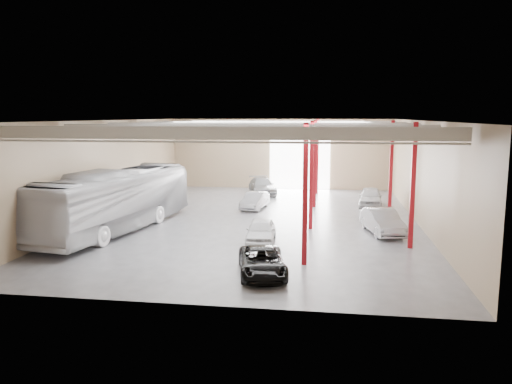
% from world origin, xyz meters
% --- Properties ---
extents(depot_shell, '(22.12, 32.12, 7.06)m').
position_xyz_m(depot_shell, '(0.13, 0.48, 4.98)').
color(depot_shell, '#4F4F55').
rests_on(depot_shell, ground).
extents(coach_bus, '(5.57, 14.53, 3.95)m').
position_xyz_m(coach_bus, '(-8.50, -4.33, 1.97)').
color(coach_bus, silver).
rests_on(coach_bus, ground).
extents(black_sedan, '(2.96, 4.83, 1.25)m').
position_xyz_m(black_sedan, '(1.95, -11.96, 0.63)').
color(black_sedan, black).
rests_on(black_sedan, ground).
extents(car_row_a, '(1.93, 4.21, 1.40)m').
position_xyz_m(car_row_a, '(1.08, -6.00, 0.70)').
color(car_row_a, white).
rests_on(car_row_a, ground).
extents(car_row_b, '(1.97, 4.18, 1.32)m').
position_xyz_m(car_row_b, '(-0.87, 4.50, 0.66)').
color(car_row_b, '#A5A5AA').
rests_on(car_row_b, ground).
extents(car_row_c, '(3.54, 5.60, 1.51)m').
position_xyz_m(car_row_c, '(-1.28, 12.00, 0.76)').
color(car_row_c, gray).
rests_on(car_row_c, ground).
extents(car_right_near, '(2.62, 4.96, 1.55)m').
position_xyz_m(car_right_near, '(8.30, -2.65, 0.78)').
color(car_right_near, '#A2A1A6').
rests_on(car_right_near, ground).
extents(car_right_far, '(2.17, 4.64, 1.54)m').
position_xyz_m(car_right_far, '(8.30, 6.93, 0.77)').
color(car_right_far, silver).
rests_on(car_right_far, ground).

